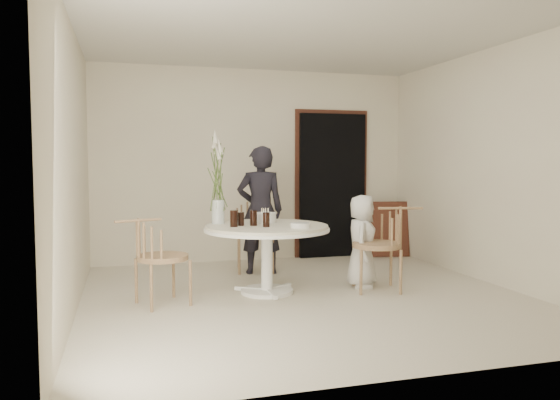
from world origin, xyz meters
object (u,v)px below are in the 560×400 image
object	(u,v)px
chair_far	(255,224)
boy	(362,241)
girl	(260,210)
birthday_cake	(266,218)
table	(267,236)
chair_left	(151,249)
chair_right	(389,236)
flower_vase	(218,182)

from	to	relation	value
chair_far	boy	distance (m)	1.60
girl	birthday_cake	distance (m)	0.83
chair_far	table	bearing A→B (deg)	-86.89
chair_far	chair_left	xyz separation A→B (m)	(-1.39, -1.52, -0.03)
chair_right	girl	distance (m)	1.71
chair_right	chair_left	bearing A→B (deg)	-76.94
chair_far	boy	world-z (taller)	boy
birthday_cake	chair_left	bearing A→B (deg)	-161.02
girl	chair_far	bearing A→B (deg)	-80.93
table	chair_right	distance (m)	1.33
table	chair_far	size ratio (longest dim) A/B	1.46
table	girl	size ratio (longest dim) A/B	0.83
boy	flower_vase	size ratio (longest dim) A/B	1.01
chair_right	table	bearing A→B (deg)	-86.70
chair_right	girl	bearing A→B (deg)	-124.94
table	boy	distance (m)	1.10
chair_right	chair_left	size ratio (longest dim) A/B	1.06
birthday_cake	boy	bearing A→B (deg)	-11.98
chair_left	boy	world-z (taller)	boy
table	boy	world-z (taller)	boy
boy	girl	bearing A→B (deg)	67.60
chair_right	flower_vase	world-z (taller)	flower_vase
chair_far	flower_vase	distance (m)	1.35
table	birthday_cake	xyz separation A→B (m)	(0.04, 0.22, 0.17)
birthday_cake	flower_vase	distance (m)	0.66
boy	birthday_cake	size ratio (longest dim) A/B	4.43
table	boy	size ratio (longest dim) A/B	1.29
boy	birthday_cake	world-z (taller)	boy
girl	chair_left	bearing A→B (deg)	49.18
chair_left	flower_vase	xyz separation A→B (m)	(0.74, 0.49, 0.63)
chair_far	girl	world-z (taller)	girl
chair_far	flower_vase	bearing A→B (deg)	-111.64
birthday_cake	table	bearing A→B (deg)	-100.93
chair_far	chair_right	world-z (taller)	chair_right
table	birthday_cake	size ratio (longest dim) A/B	5.70
chair_far	chair_left	distance (m)	2.06
girl	boy	world-z (taller)	girl
flower_vase	girl	bearing A→B (deg)	48.94
table	boy	xyz separation A→B (m)	(1.10, -0.01, -0.10)
chair_left	boy	size ratio (longest dim) A/B	0.84
table	birthday_cake	distance (m)	0.28
chair_far	girl	distance (m)	0.34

